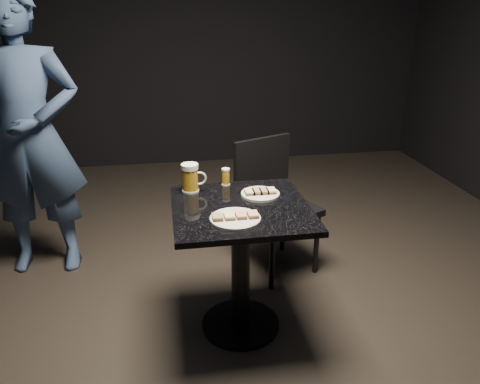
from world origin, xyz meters
The scene contains 10 objects.
floor centered at (0.00, 0.00, 0.00)m, with size 6.00×6.00×0.00m, color black.
plate_large centered at (-0.05, -0.16, 0.76)m, with size 0.24×0.24×0.01m, color silver.
plate_small centered at (0.13, 0.12, 0.76)m, with size 0.21×0.21×0.01m, color silver.
patron centered at (-1.21, 0.89, 0.92)m, with size 0.67×0.44×1.85m, color navy.
table centered at (0.00, 0.00, 0.51)m, with size 0.70×0.70×0.75m.
beer_mug centered at (-0.24, 0.24, 0.83)m, with size 0.14×0.09×0.16m.
beer_tumbler centered at (-0.03, 0.31, 0.80)m, with size 0.05×0.05×0.10m.
chair centered at (0.32, 0.65, 0.50)m, with size 0.57×0.57×0.89m.
canapes_on_plate_large centered at (-0.05, -0.16, 0.77)m, with size 0.22×0.07×0.02m.
canapes_on_plate_small centered at (0.13, 0.12, 0.77)m, with size 0.17×0.07×0.02m.
Camera 1 is at (-0.36, -2.16, 1.73)m, focal length 35.00 mm.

